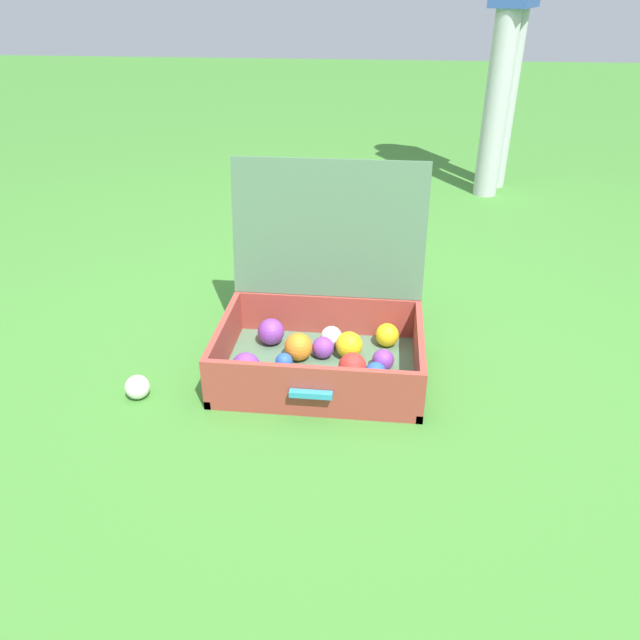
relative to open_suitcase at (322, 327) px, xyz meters
name	(u,v)px	position (x,y,z in m)	size (l,w,h in m)	color
ground_plane	(332,371)	(0.03, -0.05, -0.12)	(16.00, 16.00, 0.00)	#3D7A2D
open_suitcase	(322,327)	(0.00, 0.00, 0.00)	(0.57, 0.50, 0.55)	#4C7051
stray_ball_on_grass	(137,387)	(-0.48, -0.23, -0.09)	(0.07, 0.07, 0.07)	white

